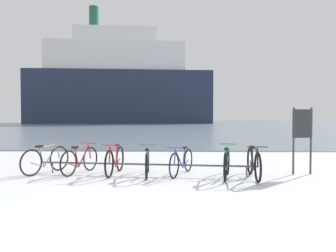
{
  "coord_description": "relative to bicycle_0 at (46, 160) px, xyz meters",
  "views": [
    {
      "loc": [
        0.96,
        -3.84,
        1.53
      ],
      "look_at": [
        0.67,
        6.2,
        1.22
      ],
      "focal_mm": 33.94,
      "sensor_mm": 36.0,
      "label": 1
    }
  ],
  "objects": [
    {
      "name": "ground",
      "position": [
        2.55,
        49.37,
        -0.41
      ],
      "size": [
        80.0,
        132.0,
        0.08
      ],
      "color": "white"
    },
    {
      "name": "bike_rack",
      "position": [
        2.69,
        -0.17,
        -0.1
      ],
      "size": [
        5.69,
        0.63,
        0.31
      ],
      "color": "#4C5156",
      "rests_on": "ground"
    },
    {
      "name": "bicycle_0",
      "position": [
        0.0,
        0.0,
        0.0
      ],
      "size": [
        0.75,
        1.51,
        0.82
      ],
      "color": "black",
      "rests_on": "ground"
    },
    {
      "name": "bicycle_1",
      "position": [
        0.92,
        0.01,
        -0.01
      ],
      "size": [
        0.63,
        1.57,
        0.79
      ],
      "color": "black",
      "rests_on": "ground"
    },
    {
      "name": "bicycle_2",
      "position": [
        1.87,
        -0.1,
        0.0
      ],
      "size": [
        0.46,
        1.7,
        0.82
      ],
      "color": "black",
      "rests_on": "ground"
    },
    {
      "name": "bicycle_3",
      "position": [
        2.75,
        -0.27,
        -0.02
      ],
      "size": [
        0.46,
        1.67,
        0.77
      ],
      "color": "black",
      "rests_on": "ground"
    },
    {
      "name": "bicycle_4",
      "position": [
        3.63,
        -0.13,
        -0.02
      ],
      "size": [
        0.71,
        1.62,
        0.76
      ],
      "color": "black",
      "rests_on": "ground"
    },
    {
      "name": "bicycle_5",
      "position": [
        4.74,
        -0.5,
        0.0
      ],
      "size": [
        0.53,
        1.67,
        0.82
      ],
      "color": "black",
      "rests_on": "ground"
    },
    {
      "name": "bicycle_6",
      "position": [
        5.4,
        -0.56,
        0.01
      ],
      "size": [
        0.46,
        1.75,
        0.83
      ],
      "color": "black",
      "rests_on": "ground"
    },
    {
      "name": "info_sign",
      "position": [
        6.81,
        0.06,
        0.81
      ],
      "size": [
        0.55,
        0.14,
        1.76
      ],
      "color": "#33383D",
      "rests_on": "ground"
    },
    {
      "name": "ferry_ship",
      "position": [
        -8.81,
        59.67,
        7.93
      ],
      "size": [
        38.73,
        15.16,
        24.72
      ],
      "color": "#232D47",
      "rests_on": "ground"
    }
  ]
}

